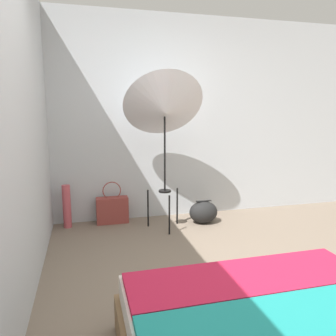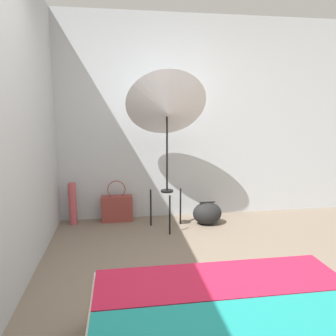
% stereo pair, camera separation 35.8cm
% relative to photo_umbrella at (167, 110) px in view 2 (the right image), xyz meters
% --- Properties ---
extents(ground_plane, '(14.00, 14.00, 0.00)m').
position_rel_photo_umbrella_xyz_m(ground_plane, '(0.07, -1.84, -1.42)').
color(ground_plane, '#756656').
extents(wall_back, '(8.00, 0.05, 2.60)m').
position_rel_photo_umbrella_xyz_m(wall_back, '(0.07, 0.50, -0.12)').
color(wall_back, '#B7BCC1').
rests_on(wall_back, ground_plane).
extents(wall_side_left, '(0.05, 8.00, 2.60)m').
position_rel_photo_umbrella_xyz_m(wall_side_left, '(-1.35, -0.84, -0.12)').
color(wall_side_left, '#B7BCC1').
rests_on(wall_side_left, ground_plane).
extents(photo_umbrella, '(0.94, 0.74, 1.84)m').
position_rel_photo_umbrella_xyz_m(photo_umbrella, '(0.00, 0.00, 0.00)').
color(photo_umbrella, black).
rests_on(photo_umbrella, ground_plane).
extents(tote_bag, '(0.40, 0.15, 0.53)m').
position_rel_photo_umbrella_xyz_m(tote_bag, '(-0.60, 0.35, -1.24)').
color(tote_bag, brown).
rests_on(tote_bag, ground_plane).
extents(duffel_bag, '(0.36, 0.28, 0.29)m').
position_rel_photo_umbrella_xyz_m(duffel_bag, '(0.52, 0.06, -1.28)').
color(duffel_bag, black).
rests_on(duffel_bag, ground_plane).
extents(paper_roll, '(0.10, 0.10, 0.53)m').
position_rel_photo_umbrella_xyz_m(paper_roll, '(-1.14, 0.32, -1.15)').
color(paper_roll, '#BC4C56').
rests_on(paper_roll, ground_plane).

